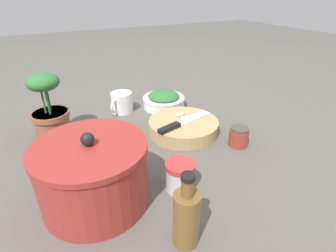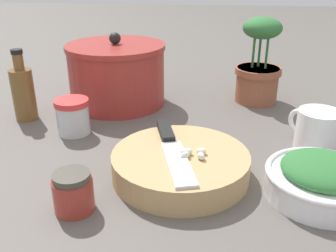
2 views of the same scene
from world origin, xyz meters
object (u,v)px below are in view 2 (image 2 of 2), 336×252
at_px(garlic_cloves, 193,153).
at_px(potted_herb, 258,67).
at_px(chef_knife, 172,146).
at_px(coffee_mug, 317,130).
at_px(herb_bowl, 321,179).
at_px(honey_jar, 73,192).
at_px(stock_pot, 117,74).
at_px(cutting_board, 180,165).
at_px(oil_bottle, 23,92).
at_px(spice_jar, 73,116).

height_order(garlic_cloves, potted_herb, potted_herb).
bearing_deg(chef_knife, coffee_mug, -172.06).
bearing_deg(herb_bowl, honey_jar, -168.74).
relative_size(honey_jar, stock_pot, 0.25).
distance_m(cutting_board, oil_bottle, 0.43).
relative_size(garlic_cloves, potted_herb, 0.21).
distance_m(cutting_board, spice_jar, 0.28).
xyz_separation_m(coffee_mug, oil_bottle, (-0.62, 0.08, 0.03)).
height_order(coffee_mug, oil_bottle, oil_bottle).
bearing_deg(honey_jar, stock_pot, 94.69).
height_order(cutting_board, potted_herb, potted_herb).
relative_size(chef_knife, coffee_mug, 2.20).
bearing_deg(garlic_cloves, stock_pot, 120.69).
xyz_separation_m(chef_knife, honey_jar, (-0.13, -0.12, -0.02)).
height_order(cutting_board, coffee_mug, coffee_mug).
bearing_deg(oil_bottle, spice_jar, -25.58).
bearing_deg(oil_bottle, herb_bowl, -22.96).
xyz_separation_m(chef_knife, stock_pot, (-0.17, 0.32, 0.03)).
relative_size(chef_knife, spice_jar, 2.96).
bearing_deg(stock_pot, spice_jar, -105.57).
height_order(garlic_cloves, spice_jar, spice_jar).
xyz_separation_m(cutting_board, potted_herb, (0.17, 0.39, 0.07)).
relative_size(spice_jar, honey_jar, 1.22).
distance_m(herb_bowl, oil_bottle, 0.64).
relative_size(herb_bowl, potted_herb, 0.80).
distance_m(chef_knife, herb_bowl, 0.24).
height_order(chef_knife, spice_jar, spice_jar).
xyz_separation_m(chef_knife, oil_bottle, (-0.35, 0.20, 0.02)).
bearing_deg(oil_bottle, stock_pot, 33.48).
bearing_deg(herb_bowl, spice_jar, 157.84).
relative_size(cutting_board, garlic_cloves, 5.19).
bearing_deg(stock_pot, garlic_cloves, -59.31).
height_order(coffee_mug, honey_jar, coffee_mug).
height_order(garlic_cloves, oil_bottle, oil_bottle).
height_order(herb_bowl, stock_pot, stock_pot).
distance_m(herb_bowl, coffee_mug, 0.17).
bearing_deg(garlic_cloves, herb_bowl, -8.16).
xyz_separation_m(herb_bowl, spice_jar, (-0.45, 0.18, 0.01)).
xyz_separation_m(garlic_cloves, oil_bottle, (-0.39, 0.22, 0.02)).
xyz_separation_m(coffee_mug, stock_pot, (-0.43, 0.21, 0.04)).
bearing_deg(cutting_board, garlic_cloves, -21.38).
bearing_deg(potted_herb, garlic_cloves, -110.30).
xyz_separation_m(garlic_cloves, potted_herb, (0.15, 0.39, 0.04)).
bearing_deg(cutting_board, chef_knife, 134.94).
xyz_separation_m(cutting_board, honey_jar, (-0.15, -0.11, 0.01)).
bearing_deg(cutting_board, coffee_mug, 27.13).
distance_m(herb_bowl, stock_pot, 0.55).
relative_size(chef_knife, oil_bottle, 1.37).
xyz_separation_m(herb_bowl, honey_jar, (-0.36, -0.07, -0.00)).
distance_m(coffee_mug, honey_jar, 0.46).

